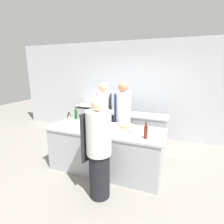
# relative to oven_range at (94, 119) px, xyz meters

# --- Properties ---
(ground_plane) EXTENTS (16.00, 16.00, 0.00)m
(ground_plane) POSITION_rel_oven_range_xyz_m (1.17, -1.76, -0.46)
(ground_plane) COLOR gray
(wall_back) EXTENTS (8.00, 0.06, 2.80)m
(wall_back) POSITION_rel_oven_range_xyz_m (1.17, 0.37, 0.94)
(wall_back) COLOR silver
(wall_back) RESTS_ON ground_plane
(prep_counter) EXTENTS (2.28, 0.86, 0.89)m
(prep_counter) POSITION_rel_oven_range_xyz_m (1.17, -1.76, -0.02)
(prep_counter) COLOR #A8AAAF
(prep_counter) RESTS_ON ground_plane
(pass_counter) EXTENTS (1.77, 0.56, 0.89)m
(pass_counter) POSITION_rel_oven_range_xyz_m (1.39, -0.49, -0.02)
(pass_counter) COLOR #A8AAAF
(pass_counter) RESTS_ON ground_plane
(oven_range) EXTENTS (0.93, 0.64, 0.92)m
(oven_range) POSITION_rel_oven_range_xyz_m (0.00, 0.00, 0.00)
(oven_range) COLOR #A8AAAF
(oven_range) RESTS_ON ground_plane
(chef_at_prep_near) EXTENTS (0.42, 0.41, 1.64)m
(chef_at_prep_near) POSITION_rel_oven_range_xyz_m (1.37, -2.51, 0.35)
(chef_at_prep_near) COLOR black
(chef_at_prep_near) RESTS_ON ground_plane
(chef_at_stove) EXTENTS (0.37, 0.36, 1.71)m
(chef_at_stove) POSITION_rel_oven_range_xyz_m (0.80, -0.99, 0.40)
(chef_at_stove) COLOR black
(chef_at_stove) RESTS_ON ground_plane
(chef_at_pass_far) EXTENTS (0.40, 0.39, 1.74)m
(chef_at_pass_far) POSITION_rel_oven_range_xyz_m (1.28, -1.03, 0.41)
(chef_at_pass_far) COLOR black
(chef_at_pass_far) RESTS_ON ground_plane
(bottle_olive_oil) EXTENTS (0.06, 0.06, 0.29)m
(bottle_olive_oil) POSITION_rel_oven_range_xyz_m (0.28, -1.41, 0.54)
(bottle_olive_oil) COLOR #19471E
(bottle_olive_oil) RESTS_ON prep_counter
(bottle_vinegar) EXTENTS (0.07, 0.07, 0.22)m
(bottle_vinegar) POSITION_rel_oven_range_xyz_m (0.39, -1.82, 0.51)
(bottle_vinegar) COLOR #B2A84C
(bottle_vinegar) RESTS_ON prep_counter
(bottle_wine) EXTENTS (0.07, 0.07, 0.29)m
(bottle_wine) POSITION_rel_oven_range_xyz_m (1.99, -1.98, 0.54)
(bottle_wine) COLOR #5B2319
(bottle_wine) RESTS_ON prep_counter
(bottle_cooking_oil) EXTENTS (0.08, 0.08, 0.20)m
(bottle_cooking_oil) POSITION_rel_oven_range_xyz_m (0.22, -1.59, 0.51)
(bottle_cooking_oil) COLOR black
(bottle_cooking_oil) RESTS_ON prep_counter
(bottle_sauce) EXTENTS (0.08, 0.08, 0.23)m
(bottle_sauce) POSITION_rel_oven_range_xyz_m (0.48, -1.98, 0.52)
(bottle_sauce) COLOR silver
(bottle_sauce) RESTS_ON prep_counter
(bowl_mixing_large) EXTENTS (0.26, 0.26, 0.06)m
(bowl_mixing_large) POSITION_rel_oven_range_xyz_m (1.54, -1.58, 0.46)
(bowl_mixing_large) COLOR tan
(bowl_mixing_large) RESTS_ON prep_counter
(bowl_prep_small) EXTENTS (0.20, 0.20, 0.08)m
(bowl_prep_small) POSITION_rel_oven_range_xyz_m (0.89, -1.99, 0.47)
(bowl_prep_small) COLOR navy
(bowl_prep_small) RESTS_ON prep_counter
(bowl_ceramic_blue) EXTENTS (0.26, 0.26, 0.08)m
(bowl_ceramic_blue) POSITION_rel_oven_range_xyz_m (1.14, -1.74, 0.47)
(bowl_ceramic_blue) COLOR white
(bowl_ceramic_blue) RESTS_ON prep_counter
(bowl_wooden_salad) EXTENTS (0.16, 0.16, 0.08)m
(bowl_wooden_salad) POSITION_rel_oven_range_xyz_m (1.72, -1.80, 0.47)
(bowl_wooden_salad) COLOR #B7BABC
(bowl_wooden_salad) RESTS_ON prep_counter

